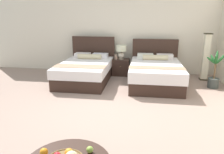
# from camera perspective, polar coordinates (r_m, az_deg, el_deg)

# --- Properties ---
(ground_plane) EXTENTS (9.59, 10.25, 0.02)m
(ground_plane) POSITION_cam_1_polar(r_m,az_deg,el_deg) (4.49, -0.89, -9.01)
(ground_plane) COLOR gray
(wall_back) EXTENTS (9.59, 0.12, 2.85)m
(wall_back) POSITION_cam_1_polar(r_m,az_deg,el_deg) (7.39, 3.30, 12.34)
(wall_back) COLOR silver
(wall_back) RESTS_ON ground
(bed_near_window) EXTENTS (1.41, 2.16, 1.21)m
(bed_near_window) POSITION_cam_1_polar(r_m,az_deg,el_deg) (6.46, -6.82, 1.77)
(bed_near_window) COLOR #332119
(bed_near_window) RESTS_ON ground
(bed_near_corner) EXTENTS (1.42, 2.17, 1.16)m
(bed_near_corner) POSITION_cam_1_polar(r_m,az_deg,el_deg) (6.24, 11.26, 1.17)
(bed_near_corner) COLOR #332119
(bed_near_corner) RESTS_ON ground
(nightstand) EXTENTS (0.54, 0.50, 0.52)m
(nightstand) POSITION_cam_1_polar(r_m,az_deg,el_deg) (7.08, 2.36, 2.63)
(nightstand) COLOR #332119
(nightstand) RESTS_ON ground
(table_lamp) EXTENTS (0.32, 0.32, 0.45)m
(table_lamp) POSITION_cam_1_polar(r_m,az_deg,el_deg) (7.00, 2.43, 6.96)
(table_lamp) COLOR beige
(table_lamp) RESTS_ON nightstand
(vase) EXTENTS (0.10, 0.10, 0.15)m
(vase) POSITION_cam_1_polar(r_m,az_deg,el_deg) (6.99, 1.03, 5.28)
(vase) COLOR gray
(vase) RESTS_ON nightstand
(loose_apple) EXTENTS (0.07, 0.07, 0.07)m
(loose_apple) POSITION_cam_1_polar(r_m,az_deg,el_deg) (2.47, -5.82, -18.38)
(loose_apple) COLOR #8CAE44
(loose_apple) RESTS_ON coffee_table
(loose_orange) EXTENTS (0.09, 0.09, 0.09)m
(loose_orange) POSITION_cam_1_polar(r_m,az_deg,el_deg) (2.51, -17.40, -18.23)
(loose_orange) COLOR orange
(loose_orange) RESTS_ON coffee_table
(floor_lamp_corner) EXTENTS (0.21, 0.21, 1.38)m
(floor_lamp_corner) POSITION_cam_1_polar(r_m,az_deg,el_deg) (7.01, 23.30, 4.81)
(floor_lamp_corner) COLOR black
(floor_lamp_corner) RESTS_ON ground
(potted_palm) EXTENTS (0.52, 0.57, 0.99)m
(potted_palm) POSITION_cam_1_polar(r_m,az_deg,el_deg) (6.38, 25.17, 0.08)
(potted_palm) COLOR #39403C
(potted_palm) RESTS_ON ground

